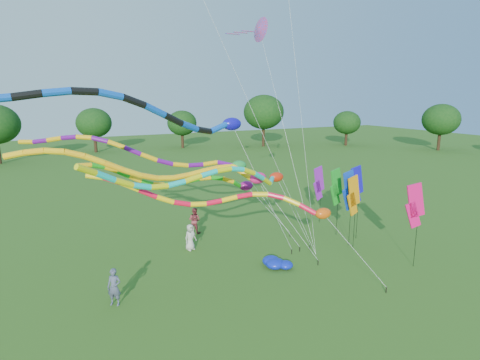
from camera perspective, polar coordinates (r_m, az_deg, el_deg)
name	(u,v)px	position (r m, az deg, el deg)	size (l,w,h in m)	color
ground	(325,301)	(19.40, 12.02, -16.51)	(160.00, 160.00, 0.00)	#285A17
tree_ring	(323,184)	(17.94, 11.66, -0.63)	(117.42, 117.89, 9.64)	#382314
tube_kite_red	(239,201)	(17.72, -0.20, -3.01)	(12.23, 4.87, 6.54)	black
tube_kite_orange	(178,170)	(18.66, -8.80, 1.37)	(14.17, 1.90, 7.64)	black
tube_kite_purple	(157,155)	(22.67, -11.68, 3.50)	(14.07, 6.46, 7.69)	black
tube_kite_blue	(140,113)	(16.47, -14.04, 9.25)	(16.64, 3.75, 10.20)	black
tube_kite_cyan	(224,178)	(17.62, -2.27, 0.35)	(12.89, 4.75, 7.46)	black
tube_kite_green	(193,181)	(23.75, -6.71, -0.08)	(12.30, 2.06, 6.14)	black
delta_kite_high_c	(259,29)	(25.46, 2.76, 20.62)	(3.36, 5.62, 13.98)	black
banner_pole_orange	(353,196)	(24.81, 15.83, -2.17)	(1.16, 0.24, 4.55)	black
banner_pole_blue_b	(357,185)	(26.35, 16.24, -0.70)	(1.16, 0.15, 4.85)	black
banner_pole_blue_a	(349,191)	(24.91, 15.25, -1.46)	(1.16, 0.21, 4.81)	black
banner_pole_magenta_b	(415,206)	(23.08, 23.60, -3.38)	(1.13, 0.43, 4.71)	black
banner_pole_green	(336,187)	(26.70, 13.51, -0.97)	(1.16, 0.27, 4.58)	black
banner_pole_violet	(319,183)	(29.16, 11.14, -0.46)	(1.15, 0.32, 4.24)	black
blue_nylon_heap	(281,262)	(22.48, 5.88, -11.50)	(1.30, 1.59, 0.50)	#0D21B1
person_a	(190,237)	(24.49, -7.08, -8.07)	(0.78, 0.51, 1.60)	#BCB6A9
person_b	(114,287)	(19.15, -17.46, -14.32)	(0.62, 0.41, 1.71)	#464C63
person_c	(194,220)	(27.34, -6.50, -5.71)	(0.86, 0.67, 1.76)	maroon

